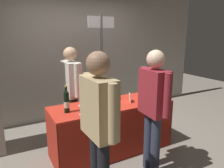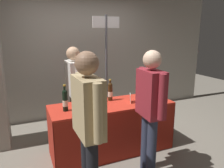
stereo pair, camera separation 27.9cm
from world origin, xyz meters
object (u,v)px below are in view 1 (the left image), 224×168
wine_glass_mid (150,90)px  featured_wine_bottle (94,100)px  vendor_presenter (72,86)px  taster_foreground_right (154,102)px  display_bottle_0 (142,87)px  wine_glass_near_vendor (81,108)px  tasting_table (112,119)px  flower_vase (153,93)px  booth_signpost (102,59)px

wine_glass_mid → featured_wine_bottle: bearing=-172.9°
vendor_presenter → taster_foreground_right: (0.62, -1.31, 0.01)m
display_bottle_0 → taster_foreground_right: taster_foreground_right is taller
featured_wine_bottle → wine_glass_mid: size_ratio=2.06×
wine_glass_near_vendor → taster_foreground_right: taster_foreground_right is taller
tasting_table → wine_glass_mid: size_ratio=12.23×
featured_wine_bottle → wine_glass_mid: 1.09m
display_bottle_0 → flower_vase: size_ratio=0.78×
wine_glass_near_vendor → flower_vase: bearing=1.7°
featured_wine_bottle → taster_foreground_right: 0.82m
wine_glass_near_vendor → wine_glass_mid: 1.32m
taster_foreground_right → tasting_table: bearing=21.3°
wine_glass_near_vendor → wine_glass_mid: size_ratio=0.82×
display_bottle_0 → wine_glass_mid: 0.13m
tasting_table → display_bottle_0: display_bottle_0 is taller
wine_glass_mid → booth_signpost: 1.06m
tasting_table → flower_vase: bearing=-14.1°
vendor_presenter → taster_foreground_right: bearing=24.7°
wine_glass_mid → taster_foreground_right: 0.92m
tasting_table → vendor_presenter: size_ratio=1.16×
taster_foreground_right → booth_signpost: bearing=2.0°
wine_glass_mid → flower_vase: size_ratio=0.38×
featured_wine_bottle → tasting_table: bearing=12.6°
wine_glass_near_vendor → wine_glass_mid: bearing=11.0°
wine_glass_mid → booth_signpost: bearing=119.7°
booth_signpost → display_bottle_0: bearing=-61.8°
tasting_table → taster_foreground_right: 0.84m
vendor_presenter → booth_signpost: 0.82m
display_bottle_0 → vendor_presenter: bearing=157.0°
featured_wine_bottle → wine_glass_mid: (1.08, 0.13, -0.02)m
featured_wine_bottle → display_bottle_0: same height
flower_vase → vendor_presenter: (-1.04, 0.78, 0.06)m
featured_wine_bottle → display_bottle_0: bearing=13.2°
flower_vase → taster_foreground_right: bearing=-128.2°
flower_vase → display_bottle_0: bearing=82.9°
tasting_table → vendor_presenter: 0.85m
display_bottle_0 → booth_signpost: 0.94m
featured_wine_bottle → flower_vase: 0.96m
display_bottle_0 → wine_glass_mid: display_bottle_0 is taller
display_bottle_0 → wine_glass_near_vendor: display_bottle_0 is taller
tasting_table → taster_foreground_right: taster_foreground_right is taller
display_bottle_0 → vendor_presenter: vendor_presenter is taller
tasting_table → wine_glass_mid: 0.83m
wine_glass_near_vendor → tasting_table: bearing=19.4°
flower_vase → vendor_presenter: 1.30m
wine_glass_near_vendor → wine_glass_mid: (1.30, 0.25, 0.02)m
tasting_table → taster_foreground_right: size_ratio=1.15×
wine_glass_mid → flower_vase: flower_vase is taller
display_bottle_0 → wine_glass_mid: (0.08, -0.10, -0.02)m
tasting_table → taster_foreground_right: bearing=-73.0°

